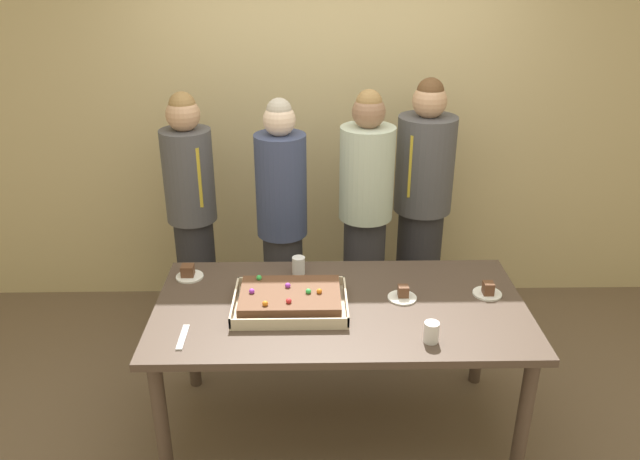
{
  "coord_description": "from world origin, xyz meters",
  "views": [
    {
      "loc": [
        -0.15,
        -2.7,
        2.44
      ],
      "look_at": [
        -0.1,
        0.15,
        1.15
      ],
      "focal_mm": 34.76,
      "sensor_mm": 36.0,
      "label": 1
    }
  ],
  "objects_px": {
    "party_table": "(340,320)",
    "drink_cup_nearest": "(431,332)",
    "drink_cup_middle": "(299,265)",
    "sheet_cake": "(290,300)",
    "person_far_right_suit": "(282,225)",
    "plated_slice_near_left": "(189,273)",
    "person_green_shirt_behind": "(192,214)",
    "plated_slice_far_left": "(403,295)",
    "plated_slice_near_right": "(488,291)",
    "person_striped_tie_right": "(365,220)",
    "cake_server_utensil": "(183,337)",
    "person_serving_front": "(422,206)"
  },
  "relations": [
    {
      "from": "party_table",
      "to": "person_serving_front",
      "type": "relative_size",
      "value": 1.09
    },
    {
      "from": "person_serving_front",
      "to": "person_striped_tie_right",
      "type": "height_order",
      "value": "person_serving_front"
    },
    {
      "from": "plated_slice_far_left",
      "to": "cake_server_utensil",
      "type": "relative_size",
      "value": 0.75
    },
    {
      "from": "plated_slice_near_left",
      "to": "drink_cup_middle",
      "type": "height_order",
      "value": "drink_cup_middle"
    },
    {
      "from": "plated_slice_near_right",
      "to": "drink_cup_nearest",
      "type": "relative_size",
      "value": 1.5
    },
    {
      "from": "cake_server_utensil",
      "to": "drink_cup_nearest",
      "type": "bearing_deg",
      "value": -2.38
    },
    {
      "from": "plated_slice_near_right",
      "to": "person_far_right_suit",
      "type": "relative_size",
      "value": 0.09
    },
    {
      "from": "plated_slice_near_left",
      "to": "drink_cup_nearest",
      "type": "distance_m",
      "value": 1.37
    },
    {
      "from": "drink_cup_nearest",
      "to": "person_striped_tie_right",
      "type": "bearing_deg",
      "value": 99.68
    },
    {
      "from": "drink_cup_middle",
      "to": "person_far_right_suit",
      "type": "bearing_deg",
      "value": 102.08
    },
    {
      "from": "drink_cup_nearest",
      "to": "cake_server_utensil",
      "type": "distance_m",
      "value": 1.15
    },
    {
      "from": "party_table",
      "to": "cake_server_utensil",
      "type": "xyz_separation_m",
      "value": [
        -0.75,
        -0.28,
        0.09
      ]
    },
    {
      "from": "party_table",
      "to": "person_far_right_suit",
      "type": "distance_m",
      "value": 0.92
    },
    {
      "from": "plated_slice_near_left",
      "to": "plated_slice_near_right",
      "type": "height_order",
      "value": "plated_slice_near_right"
    },
    {
      "from": "plated_slice_near_right",
      "to": "cake_server_utensil",
      "type": "distance_m",
      "value": 1.56
    },
    {
      "from": "plated_slice_far_left",
      "to": "drink_cup_nearest",
      "type": "distance_m",
      "value": 0.4
    },
    {
      "from": "drink_cup_middle",
      "to": "person_serving_front",
      "type": "bearing_deg",
      "value": 42.92
    },
    {
      "from": "person_serving_front",
      "to": "drink_cup_middle",
      "type": "bearing_deg",
      "value": -9.76
    },
    {
      "from": "sheet_cake",
      "to": "drink_cup_middle",
      "type": "relative_size",
      "value": 5.7
    },
    {
      "from": "person_green_shirt_behind",
      "to": "person_striped_tie_right",
      "type": "distance_m",
      "value": 1.12
    },
    {
      "from": "cake_server_utensil",
      "to": "person_far_right_suit",
      "type": "distance_m",
      "value": 1.21
    },
    {
      "from": "drink_cup_nearest",
      "to": "person_green_shirt_behind",
      "type": "bearing_deg",
      "value": 134.3
    },
    {
      "from": "plated_slice_near_left",
      "to": "cake_server_utensil",
      "type": "height_order",
      "value": "plated_slice_near_left"
    },
    {
      "from": "plated_slice_far_left",
      "to": "drink_cup_middle",
      "type": "xyz_separation_m",
      "value": [
        -0.54,
        0.28,
        0.03
      ]
    },
    {
      "from": "sheet_cake",
      "to": "person_far_right_suit",
      "type": "bearing_deg",
      "value": 94.74
    },
    {
      "from": "cake_server_utensil",
      "to": "drink_cup_middle",
      "type": "bearing_deg",
      "value": 49.45
    },
    {
      "from": "party_table",
      "to": "drink_cup_nearest",
      "type": "height_order",
      "value": "drink_cup_nearest"
    },
    {
      "from": "sheet_cake",
      "to": "drink_cup_middle",
      "type": "bearing_deg",
      "value": 84.05
    },
    {
      "from": "party_table",
      "to": "sheet_cake",
      "type": "distance_m",
      "value": 0.29
    },
    {
      "from": "person_striped_tie_right",
      "to": "sheet_cake",
      "type": "bearing_deg",
      "value": -0.01
    },
    {
      "from": "person_far_right_suit",
      "to": "person_striped_tie_right",
      "type": "bearing_deg",
      "value": 86.87
    },
    {
      "from": "plated_slice_near_left",
      "to": "person_green_shirt_behind",
      "type": "height_order",
      "value": "person_green_shirt_behind"
    },
    {
      "from": "party_table",
      "to": "drink_cup_nearest",
      "type": "relative_size",
      "value": 18.82
    },
    {
      "from": "sheet_cake",
      "to": "drink_cup_nearest",
      "type": "relative_size",
      "value": 5.7
    },
    {
      "from": "sheet_cake",
      "to": "plated_slice_far_left",
      "type": "relative_size",
      "value": 3.8
    },
    {
      "from": "party_table",
      "to": "person_striped_tie_right",
      "type": "relative_size",
      "value": 1.1
    },
    {
      "from": "person_serving_front",
      "to": "person_far_right_suit",
      "type": "xyz_separation_m",
      "value": [
        -0.92,
        -0.24,
        -0.02
      ]
    },
    {
      "from": "party_table",
      "to": "plated_slice_near_right",
      "type": "xyz_separation_m",
      "value": [
        0.77,
        0.09,
        0.11
      ]
    },
    {
      "from": "drink_cup_middle",
      "to": "drink_cup_nearest",
      "type": "bearing_deg",
      "value": -47.25
    },
    {
      "from": "person_green_shirt_behind",
      "to": "drink_cup_nearest",
      "type": "bearing_deg",
      "value": 11.76
    },
    {
      "from": "plated_slice_near_left",
      "to": "person_green_shirt_behind",
      "type": "distance_m",
      "value": 0.72
    },
    {
      "from": "drink_cup_nearest",
      "to": "sheet_cake",
      "type": "bearing_deg",
      "value": 154.7
    },
    {
      "from": "plated_slice_near_left",
      "to": "plated_slice_far_left",
      "type": "xyz_separation_m",
      "value": [
        1.14,
        -0.25,
        -0.0
      ]
    },
    {
      "from": "sheet_cake",
      "to": "plated_slice_far_left",
      "type": "xyz_separation_m",
      "value": [
        0.58,
        0.08,
        -0.02
      ]
    },
    {
      "from": "cake_server_utensil",
      "to": "person_striped_tie_right",
      "type": "bearing_deg",
      "value": 50.53
    },
    {
      "from": "drink_cup_middle",
      "to": "person_far_right_suit",
      "type": "height_order",
      "value": "person_far_right_suit"
    },
    {
      "from": "party_table",
      "to": "plated_slice_far_left",
      "type": "relative_size",
      "value": 12.55
    },
    {
      "from": "cake_server_utensil",
      "to": "person_far_right_suit",
      "type": "bearing_deg",
      "value": 69.59
    },
    {
      "from": "sheet_cake",
      "to": "plated_slice_far_left",
      "type": "height_order",
      "value": "sheet_cake"
    },
    {
      "from": "plated_slice_far_left",
      "to": "drink_cup_nearest",
      "type": "relative_size",
      "value": 1.5
    }
  ]
}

